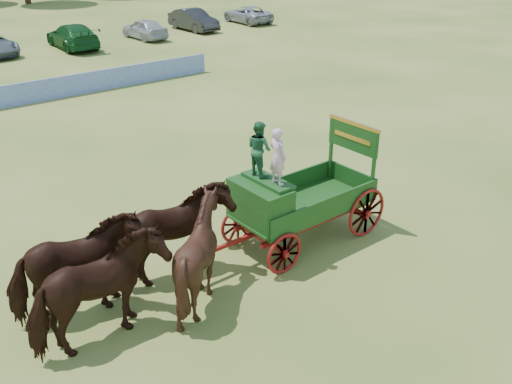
% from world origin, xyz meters
% --- Properties ---
extents(ground, '(160.00, 160.00, 0.00)m').
position_xyz_m(ground, '(0.00, 0.00, 0.00)').
color(ground, '#A29A49').
rests_on(ground, ground).
extents(horse_lead_left, '(2.93, 1.50, 2.40)m').
position_xyz_m(horse_lead_left, '(-2.74, -0.09, 1.20)').
color(horse_lead_left, black).
rests_on(horse_lead_left, ground).
extents(horse_lead_right, '(2.99, 1.67, 2.40)m').
position_xyz_m(horse_lead_right, '(-2.74, 1.01, 1.20)').
color(horse_lead_right, black).
rests_on(horse_lead_right, ground).
extents(horse_wheel_left, '(2.24, 2.01, 2.41)m').
position_xyz_m(horse_wheel_left, '(-0.34, -0.09, 1.20)').
color(horse_wheel_left, black).
rests_on(horse_wheel_left, ground).
extents(horse_wheel_right, '(2.91, 1.46, 2.40)m').
position_xyz_m(horse_wheel_right, '(-0.34, 1.01, 1.20)').
color(horse_wheel_right, black).
rests_on(horse_wheel_right, ground).
extents(farm_dray, '(6.00, 2.00, 3.57)m').
position_xyz_m(farm_dray, '(2.65, 0.48, 1.55)').
color(farm_dray, maroon).
rests_on(farm_dray, ground).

